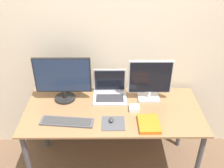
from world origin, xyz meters
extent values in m
cube|color=beige|center=(0.00, 0.79, 1.25)|extent=(7.00, 0.05, 2.50)
cube|color=olive|center=(0.00, 0.36, 0.74)|extent=(1.61, 0.72, 0.02)
cylinder|color=#47474C|center=(-0.75, 0.05, 0.37)|extent=(0.04, 0.04, 0.73)
cylinder|color=#47474C|center=(0.75, 0.05, 0.37)|extent=(0.04, 0.04, 0.73)
cylinder|color=#47474C|center=(-0.75, 0.67, 0.37)|extent=(0.04, 0.04, 0.73)
cylinder|color=#47474C|center=(0.75, 0.67, 0.37)|extent=(0.04, 0.04, 0.73)
cylinder|color=black|center=(-0.46, 0.53, 0.76)|extent=(0.20, 0.20, 0.02)
cylinder|color=black|center=(-0.46, 0.53, 0.81)|extent=(0.04, 0.04, 0.08)
cube|color=black|center=(-0.46, 0.54, 1.01)|extent=(0.52, 0.02, 0.35)
cube|color=#1E2D4C|center=(-0.46, 0.53, 1.01)|extent=(0.50, 0.01, 0.33)
cube|color=silver|center=(0.34, 0.53, 0.76)|extent=(0.20, 0.14, 0.02)
cylinder|color=silver|center=(0.34, 0.53, 0.80)|extent=(0.04, 0.04, 0.07)
cube|color=silver|center=(0.34, 0.54, 0.99)|extent=(0.41, 0.02, 0.33)
cube|color=black|center=(0.34, 0.53, 0.99)|extent=(0.38, 0.01, 0.31)
cube|color=silver|center=(-0.03, 0.53, 0.76)|extent=(0.32, 0.24, 0.02)
cube|color=#2D2D33|center=(-0.03, 0.52, 0.77)|extent=(0.26, 0.13, 0.00)
cube|color=silver|center=(-0.03, 0.66, 0.89)|extent=(0.32, 0.01, 0.24)
cube|color=black|center=(-0.03, 0.65, 0.89)|extent=(0.29, 0.00, 0.21)
cube|color=#4C4C51|center=(-0.39, 0.18, 0.76)|extent=(0.46, 0.16, 0.02)
cube|color=#383838|center=(-0.39, 0.18, 0.77)|extent=(0.43, 0.14, 0.00)
cube|color=#47474C|center=(0.00, 0.17, 0.75)|extent=(0.20, 0.19, 0.00)
ellipsoid|color=#333333|center=(-0.02, 0.19, 0.77)|extent=(0.04, 0.06, 0.03)
cube|color=orange|center=(0.30, 0.15, 0.77)|extent=(0.18, 0.24, 0.03)
cube|color=white|center=(0.30, 0.15, 0.77)|extent=(0.17, 0.23, 0.02)
cube|color=white|center=(0.19, 0.36, 0.77)|extent=(0.09, 0.09, 0.04)
camera|label=1|loc=(-0.02, -1.54, 2.21)|focal=42.00mm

